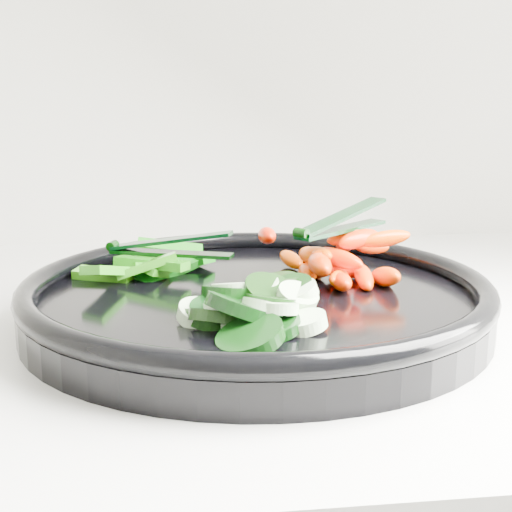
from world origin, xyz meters
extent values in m
cylinder|color=black|center=(-0.35, 1.66, 0.94)|extent=(0.47, 0.47, 0.02)
torus|color=black|center=(-0.35, 1.66, 0.96)|extent=(0.48, 0.48, 0.02)
cylinder|color=black|center=(-0.37, 1.54, 0.96)|extent=(0.06, 0.06, 0.03)
cylinder|color=beige|center=(-0.36, 1.56, 0.96)|extent=(0.04, 0.04, 0.02)
cylinder|color=black|center=(-0.38, 1.58, 0.96)|extent=(0.05, 0.05, 0.03)
cylinder|color=beige|center=(-0.38, 1.59, 0.96)|extent=(0.04, 0.04, 0.02)
cylinder|color=black|center=(-0.38, 1.59, 0.96)|extent=(0.05, 0.05, 0.03)
cylinder|color=beige|center=(-0.39, 1.59, 0.96)|extent=(0.05, 0.05, 0.02)
cylinder|color=black|center=(-0.35, 1.56, 0.96)|extent=(0.05, 0.05, 0.02)
cylinder|color=#D3F2C1|center=(-0.33, 1.56, 0.96)|extent=(0.05, 0.05, 0.02)
cylinder|color=black|center=(-0.39, 1.59, 0.96)|extent=(0.06, 0.06, 0.02)
cylinder|color=beige|center=(-0.38, 1.58, 0.96)|extent=(0.04, 0.04, 0.01)
cylinder|color=black|center=(-0.33, 1.61, 0.97)|extent=(0.04, 0.04, 0.03)
cylinder|color=#D4F3C2|center=(-0.32, 1.60, 0.97)|extent=(0.04, 0.04, 0.02)
cylinder|color=black|center=(-0.37, 1.61, 0.97)|extent=(0.05, 0.05, 0.02)
cylinder|color=#D9F9C7|center=(-0.37, 1.62, 0.97)|extent=(0.04, 0.04, 0.02)
cylinder|color=black|center=(-0.37, 1.57, 0.97)|extent=(0.05, 0.05, 0.03)
cylinder|color=beige|center=(-0.35, 1.57, 0.97)|extent=(0.04, 0.04, 0.02)
cylinder|color=black|center=(-0.34, 1.60, 0.97)|extent=(0.05, 0.05, 0.03)
cylinder|color=beige|center=(-0.32, 1.59, 0.97)|extent=(0.04, 0.04, 0.02)
cylinder|color=black|center=(-0.34, 1.62, 0.97)|extent=(0.05, 0.05, 0.02)
cylinder|color=beige|center=(-0.35, 1.62, 0.97)|extent=(0.04, 0.04, 0.02)
cylinder|color=black|center=(-0.35, 1.59, 0.97)|extent=(0.05, 0.05, 0.02)
cylinder|color=#D0EBBC|center=(-0.34, 1.57, 0.97)|extent=(0.04, 0.04, 0.01)
ellipsoid|color=red|center=(-0.26, 1.67, 0.96)|extent=(0.02, 0.05, 0.02)
ellipsoid|color=#E15800|center=(-0.28, 1.67, 0.96)|extent=(0.03, 0.04, 0.02)
ellipsoid|color=#FD1900|center=(-0.29, 1.70, 0.96)|extent=(0.03, 0.05, 0.02)
ellipsoid|color=#DD5500|center=(-0.24, 1.66, 0.96)|extent=(0.02, 0.05, 0.03)
ellipsoid|color=#DF5500|center=(-0.30, 1.69, 0.96)|extent=(0.02, 0.05, 0.02)
ellipsoid|color=#F91D00|center=(-0.28, 1.65, 0.96)|extent=(0.02, 0.04, 0.02)
ellipsoid|color=red|center=(-0.27, 1.69, 0.96)|extent=(0.04, 0.02, 0.02)
ellipsoid|color=#E45B00|center=(-0.28, 1.75, 0.96)|extent=(0.03, 0.05, 0.02)
ellipsoid|color=#FF6700|center=(-0.30, 1.74, 0.96)|extent=(0.03, 0.04, 0.02)
ellipsoid|color=#FB2800|center=(-0.30, 1.66, 0.98)|extent=(0.02, 0.06, 0.02)
ellipsoid|color=#F02800|center=(-0.26, 1.73, 0.98)|extent=(0.03, 0.06, 0.03)
ellipsoid|color=#E13B00|center=(-0.29, 1.69, 0.98)|extent=(0.03, 0.05, 0.02)
ellipsoid|color=#F42000|center=(-0.27, 1.68, 0.98)|extent=(0.04, 0.05, 0.02)
ellipsoid|color=#E33E00|center=(-0.28, 1.68, 0.98)|extent=(0.04, 0.03, 0.02)
ellipsoid|color=#FF2200|center=(-0.23, 1.72, 0.98)|extent=(0.04, 0.03, 0.02)
ellipsoid|color=#E93400|center=(-0.26, 1.69, 0.99)|extent=(0.04, 0.02, 0.02)
ellipsoid|color=#EA2A00|center=(-0.33, 1.71, 0.99)|extent=(0.02, 0.04, 0.02)
ellipsoid|color=#E94400|center=(-0.26, 1.69, 0.99)|extent=(0.05, 0.04, 0.02)
ellipsoid|color=#EF4A00|center=(-0.23, 1.69, 0.99)|extent=(0.05, 0.02, 0.02)
cube|color=#0A6309|center=(-0.42, 1.72, 0.96)|extent=(0.04, 0.05, 0.02)
cube|color=#0A7110|center=(-0.40, 1.76, 0.96)|extent=(0.06, 0.05, 0.02)
cube|color=#0A6E11|center=(-0.41, 1.73, 0.96)|extent=(0.06, 0.06, 0.02)
cube|color=#1F740B|center=(-0.47, 1.72, 0.96)|extent=(0.05, 0.04, 0.01)
cube|color=#1B6509|center=(-0.44, 1.73, 0.96)|extent=(0.04, 0.06, 0.03)
cube|color=#196F0A|center=(-0.43, 1.70, 0.97)|extent=(0.05, 0.02, 0.02)
cube|color=#206309|center=(-0.47, 1.69, 0.97)|extent=(0.04, 0.05, 0.02)
cube|color=#0D710A|center=(-0.43, 1.71, 0.97)|extent=(0.07, 0.05, 0.01)
cube|color=#186C0A|center=(-0.41, 1.77, 0.97)|extent=(0.06, 0.02, 0.02)
cylinder|color=black|center=(-0.31, 1.66, 1.00)|extent=(0.01, 0.01, 0.01)
cube|color=black|center=(-0.27, 1.69, 1.00)|extent=(0.09, 0.08, 0.00)
cube|color=black|center=(-0.27, 1.69, 1.01)|extent=(0.09, 0.08, 0.02)
cylinder|color=black|center=(-0.46, 1.74, 0.98)|extent=(0.01, 0.01, 0.01)
cube|color=black|center=(-0.41, 1.73, 0.97)|extent=(0.11, 0.05, 0.00)
cube|color=black|center=(-0.41, 1.73, 0.99)|extent=(0.11, 0.05, 0.02)
camera|label=1|loc=(-0.42, 1.11, 1.11)|focal=50.00mm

